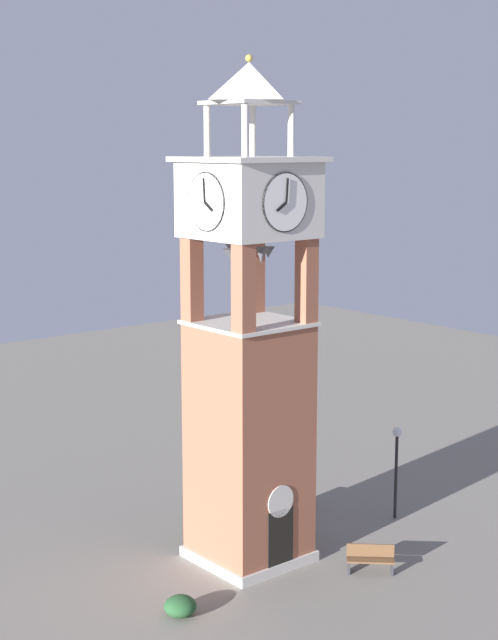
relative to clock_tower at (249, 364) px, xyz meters
name	(u,v)px	position (x,y,z in m)	size (l,w,h in m)	color
ground	(249,558)	(0.00, 0.00, -6.94)	(80.00, 80.00, 0.00)	gray
clock_tower	(249,364)	(0.00, 0.00, 0.00)	(3.86, 3.86, 17.04)	#93543D
park_bench	(370,559)	(2.40, -3.51, -6.46)	(1.46, 1.43, 0.95)	brown
lamp_post	(397,455)	(6.73, -0.74, -4.41)	(0.36, 0.36, 3.61)	black
trash_bin	(298,497)	(4.61, 2.48, -6.54)	(0.52, 0.52, 0.80)	#2D2D33
shrub_near_entry	(180,606)	(-4.34, -1.92, -6.62)	(1.00, 1.00, 0.64)	#234C28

